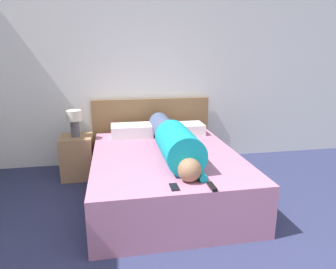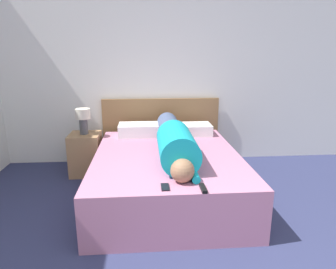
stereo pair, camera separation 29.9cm
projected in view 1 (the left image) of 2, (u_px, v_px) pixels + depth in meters
wall_back at (163, 70)px, 4.16m from camera, size 5.91×0.06×2.60m
bed at (166, 175)px, 3.26m from camera, size 1.52×1.95×0.49m
headboard at (152, 130)px, 4.28m from camera, size 1.64×0.04×0.91m
nightstand at (77, 157)px, 3.76m from camera, size 0.38×0.40×0.53m
table_lamp at (74, 120)px, 3.63m from camera, size 0.18×0.18×0.33m
person_lying at (173, 140)px, 3.14m from camera, size 0.36×1.77×0.36m
pillow_near_headboard at (132, 131)px, 3.84m from camera, size 0.52×0.33×0.15m
pillow_second at (184, 129)px, 3.96m from camera, size 0.49×0.33×0.14m
tv_remote at (212, 187)px, 2.37m from camera, size 0.04×0.15×0.02m
cell_phone at (174, 187)px, 2.38m from camera, size 0.06×0.13×0.01m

